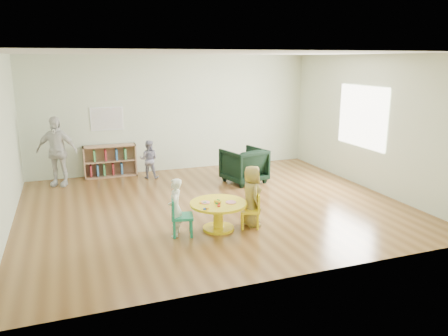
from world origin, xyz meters
name	(u,v)px	position (x,y,z in m)	size (l,w,h in m)	color
room	(213,105)	(0.01, 0.00, 1.89)	(7.10, 7.00, 2.80)	brown
activity_table	(218,211)	(-0.30, -1.17, 0.32)	(0.92, 0.92, 0.50)	yellow
kid_chair_left	(179,215)	(-0.96, -1.19, 0.33)	(0.39, 0.39, 0.62)	#198B64
kid_chair_right	(252,209)	(0.26, -1.26, 0.31)	(0.40, 0.40, 0.58)	yellow
bookshelf	(110,161)	(-1.61, 2.86, 0.37)	(1.20, 0.30, 0.75)	#A57B5C
alphabet_poster	(107,119)	(-1.60, 2.98, 1.35)	(0.74, 0.01, 0.54)	white
armchair	(244,165)	(1.17, 1.30, 0.39)	(0.83, 0.85, 0.78)	black
child_left	(175,207)	(-1.01, -1.17, 0.46)	(0.34, 0.22, 0.92)	white
child_right	(252,196)	(0.28, -1.18, 0.51)	(0.50, 0.32, 1.02)	yellow
toddler	(149,159)	(-0.77, 2.37, 0.45)	(0.43, 0.34, 0.89)	#1D1C48
adult_caretaker	(57,151)	(-2.74, 2.46, 0.76)	(0.89, 0.37, 1.52)	silver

